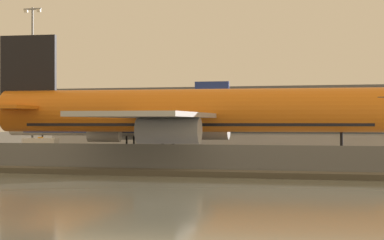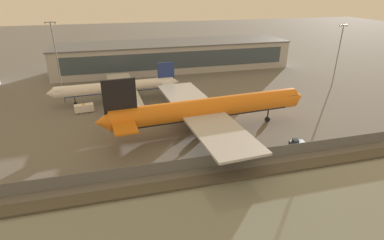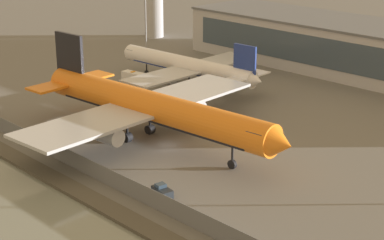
# 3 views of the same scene
# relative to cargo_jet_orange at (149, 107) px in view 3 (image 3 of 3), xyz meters

# --- Properties ---
(ground_plane) EXTENTS (500.00, 500.00, 0.00)m
(ground_plane) POSITION_rel_cargo_jet_orange_xyz_m (3.59, 0.55, -5.87)
(ground_plane) COLOR #66635E
(shoreline_seawall) EXTENTS (320.00, 3.00, 0.50)m
(shoreline_seawall) POSITION_rel_cargo_jet_orange_xyz_m (3.59, -19.95, -5.62)
(shoreline_seawall) COLOR #474238
(shoreline_seawall) RESTS_ON ground
(perimeter_fence) EXTENTS (280.00, 0.10, 2.62)m
(perimeter_fence) POSITION_rel_cargo_jet_orange_xyz_m (3.59, -15.45, -4.56)
(perimeter_fence) COLOR slate
(perimeter_fence) RESTS_ON ground
(cargo_jet_orange) EXTENTS (53.42, 46.04, 15.39)m
(cargo_jet_orange) POSITION_rel_cargo_jet_orange_xyz_m (0.00, 0.00, 0.00)
(cargo_jet_orange) COLOR orange
(cargo_jet_orange) RESTS_ON ground
(passenger_jet_white) EXTENTS (40.12, 34.65, 11.11)m
(passenger_jet_white) POSITION_rel_cargo_jet_orange_xyz_m (-19.79, 27.74, -1.63)
(passenger_jet_white) COLOR white
(passenger_jet_white) RESTS_ON ground
(baggage_tug) EXTENTS (3.41, 2.09, 1.80)m
(baggage_tug) POSITION_rel_cargo_jet_orange_xyz_m (17.29, -12.45, -5.07)
(baggage_tug) COLOR #1E2328
(baggage_tug) RESTS_ON ground
(ops_van) EXTENTS (5.43, 2.75, 2.48)m
(ops_van) POSITION_rel_cargo_jet_orange_xyz_m (-30.07, 20.67, -4.60)
(ops_van) COLOR white
(ops_van) RESTS_ON ground
(terminal_building) EXTENTS (97.79, 21.64, 11.41)m
(terminal_building) POSITION_rel_cargo_jet_orange_xyz_m (4.63, 62.80, -0.16)
(terminal_building) COLOR #B2B2B7
(terminal_building) RESTS_ON ground
(apron_light_mast_apron_west) EXTENTS (3.20, 0.40, 24.01)m
(apron_light_mast_apron_west) POSITION_rel_cargo_jet_orange_xyz_m (-36.23, 29.85, 7.44)
(apron_light_mast_apron_west) COLOR gray
(apron_light_mast_apron_west) RESTS_ON ground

